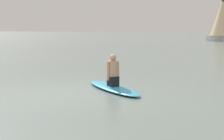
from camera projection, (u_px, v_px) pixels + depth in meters
ground_plane at (77, 94)px, 8.65m from camera, size 400.00×400.00×0.00m
surfboard at (113, 88)px, 9.20m from camera, size 2.55×2.37×0.13m
person_paddler at (113, 72)px, 9.12m from camera, size 0.43×0.42×1.01m
sailboat_far_right at (222, 18)px, 45.35m from camera, size 4.80×4.80×7.51m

